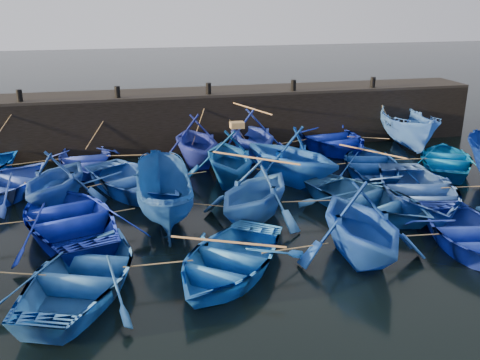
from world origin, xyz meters
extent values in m
plane|color=black|center=(0.00, 0.00, 0.00)|extent=(120.00, 120.00, 0.00)
cube|color=black|center=(0.00, 10.50, 1.25)|extent=(26.00, 2.50, 2.50)
cube|color=black|center=(0.00, 10.50, 2.56)|extent=(26.00, 2.50, 0.12)
cylinder|color=black|center=(-8.00, 9.60, 2.87)|extent=(0.24, 0.24, 0.50)
cylinder|color=black|center=(-4.00, 9.60, 2.87)|extent=(0.24, 0.24, 0.50)
cylinder|color=black|center=(0.00, 9.60, 2.87)|extent=(0.24, 0.24, 0.50)
cylinder|color=black|center=(4.00, 9.60, 2.87)|extent=(0.24, 0.24, 0.50)
cylinder|color=black|center=(8.00, 9.60, 2.87)|extent=(0.24, 0.24, 0.50)
imported|color=#2033A4|center=(-5.52, 7.78, 0.47)|extent=(3.61, 4.78, 0.94)
imported|color=navy|center=(-0.94, 7.45, 1.08)|extent=(3.77, 4.30, 2.16)
imported|color=#243DC0|center=(1.58, 7.87, 1.10)|extent=(3.79, 4.34, 2.21)
imported|color=#081B9E|center=(5.47, 8.52, 0.57)|extent=(4.66, 5.97, 1.13)
imported|color=blue|center=(9.01, 7.70, 0.97)|extent=(2.58, 5.22, 1.93)
imported|color=#1D458F|center=(-6.24, 4.01, 0.99)|extent=(4.45, 4.73, 1.99)
imported|color=#2451B4|center=(-3.58, 4.44, 0.52)|extent=(5.69, 6.19, 1.05)
imported|color=#0D4992|center=(-0.04, 4.84, 1.09)|extent=(3.78, 4.32, 2.17)
imported|color=blue|center=(2.29, 4.43, 1.14)|extent=(5.50, 5.67, 2.28)
imported|color=navy|center=(5.73, 4.68, 0.47)|extent=(4.31, 5.19, 0.93)
imported|color=blue|center=(9.03, 4.52, 0.46)|extent=(4.89, 5.37, 0.91)
imported|color=#091B90|center=(-5.68, 1.46, 0.56)|extent=(5.29, 6.30, 1.12)
imported|color=navy|center=(-2.82, 1.73, 0.90)|extent=(1.82, 4.68, 1.80)
imported|color=blue|center=(0.03, 1.22, 1.03)|extent=(5.14, 5.18, 2.06)
imported|color=#1B4D84|center=(3.85, 0.96, 0.50)|extent=(5.16, 5.80, 0.99)
imported|color=#2F58B1|center=(5.84, 1.27, 0.55)|extent=(4.83, 5.98, 1.10)
imported|color=#2158A7|center=(-5.05, -2.07, 0.50)|extent=(4.92, 5.71, 1.00)
imported|color=blue|center=(-1.52, -2.10, 0.47)|extent=(5.31, 5.58, 0.94)
imported|color=#1543A7|center=(2.17, -1.93, 1.08)|extent=(3.58, 4.14, 2.16)
imported|color=#1A33C4|center=(5.52, -2.08, 0.47)|extent=(3.95, 5.02, 0.94)
cube|color=olive|center=(0.26, 4.84, 2.29)|extent=(0.51, 0.37, 0.23)
cylinder|color=tan|center=(-7.56, 7.51, 0.55)|extent=(2.29, 0.57, 0.04)
cylinder|color=tan|center=(-3.23, 7.61, 0.55)|extent=(2.79, 0.37, 0.04)
cylinder|color=tan|center=(0.32, 7.66, 0.55)|extent=(0.74, 0.46, 0.04)
cylinder|color=tan|center=(3.52, 8.20, 0.55)|extent=(2.10, 0.68, 0.04)
cylinder|color=tan|center=(7.24, 8.11, 0.55)|extent=(1.76, 0.85, 0.04)
cylinder|color=tan|center=(-7.29, 4.53, 0.55)|extent=(0.33, 1.06, 0.04)
cylinder|color=tan|center=(-4.91, 4.22, 0.55)|extent=(0.87, 0.46, 0.04)
cylinder|color=tan|center=(-1.81, 4.64, 0.55)|extent=(1.75, 0.43, 0.04)
cylinder|color=tan|center=(1.12, 4.63, 0.55)|extent=(0.55, 0.43, 0.04)
cylinder|color=tan|center=(4.01, 4.56, 0.55)|extent=(1.65, 0.28, 0.04)
cylinder|color=tan|center=(7.38, 4.60, 0.55)|extent=(1.50, 0.20, 0.04)
cylinder|color=tan|center=(-7.31, 1.40, 0.55)|extent=(1.47, 0.15, 0.04)
cylinder|color=tan|center=(-4.25, 1.59, 0.55)|extent=(1.07, 0.30, 0.04)
cylinder|color=tan|center=(-1.39, 1.48, 0.55)|extent=(1.06, 0.54, 0.04)
cylinder|color=tan|center=(1.94, 1.09, 0.55)|extent=(2.03, 0.30, 0.04)
cylinder|color=tan|center=(4.84, 1.12, 0.55)|extent=(0.21, 0.33, 0.04)
cylinder|color=tan|center=(7.55, 1.18, 0.55)|extent=(1.64, 0.22, 0.04)
cylinder|color=tan|center=(-7.06, -1.67, 0.55)|extent=(2.22, 0.83, 0.04)
cylinder|color=tan|center=(-3.29, -2.08, 0.55)|extent=(1.73, 0.07, 0.04)
cylinder|color=tan|center=(0.33, -2.02, 0.55)|extent=(1.90, 0.20, 0.04)
cylinder|color=tan|center=(3.85, -2.01, 0.55)|extent=(1.55, 0.18, 0.04)
cylinder|color=tan|center=(-8.80, 8.97, 1.58)|extent=(1.65, 1.10, 2.09)
cylinder|color=tan|center=(-4.76, 9.24, 1.58)|extent=(1.56, 0.56, 2.09)
cylinder|color=tan|center=(-0.47, 9.07, 1.58)|extent=(0.99, 0.90, 2.09)
cylinder|color=tan|center=(0.79, 9.29, 1.58)|extent=(1.61, 0.47, 2.09)
cylinder|color=tan|center=(4.73, 9.61, 1.58)|extent=(1.50, 0.26, 2.09)
cylinder|color=tan|center=(8.50, 9.20, 1.58)|extent=(1.06, 0.65, 2.09)
cylinder|color=#99724C|center=(1.58, 7.87, 2.24)|extent=(1.08, 2.84, 0.06)
cylinder|color=#99724C|center=(5.73, 4.68, 0.96)|extent=(1.77, 2.49, 0.06)
cylinder|color=#99724C|center=(0.03, 1.22, 2.09)|extent=(2.34, 1.97, 0.06)
cylinder|color=#99724C|center=(-1.52, -2.10, 0.97)|extent=(2.74, 1.32, 0.06)
camera|label=1|loc=(-3.92, -14.09, 6.92)|focal=40.00mm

